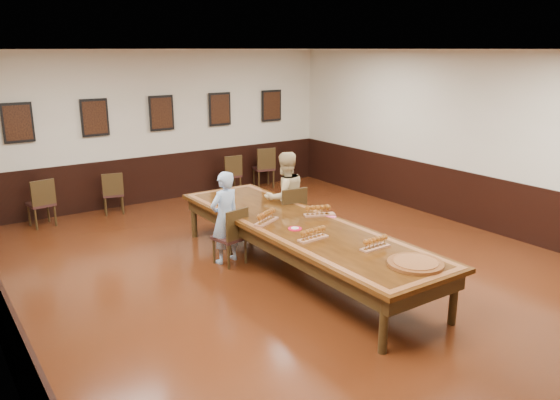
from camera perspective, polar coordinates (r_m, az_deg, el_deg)
floor at (r=8.20m, az=2.00°, el=-7.59°), size 8.00×10.00×0.02m
ceiling at (r=7.55m, az=2.23°, el=15.53°), size 8.00×10.00×0.02m
wall_back at (r=12.05m, az=-12.33°, el=7.48°), size 8.00×0.02×3.20m
wall_right at (r=10.57m, az=19.96°, el=5.83°), size 0.02×10.00×3.20m
chair_man at (r=8.39m, az=-5.31°, el=-3.72°), size 0.50×0.53×0.90m
chair_woman at (r=9.24m, az=0.84°, el=-1.54°), size 0.51×0.55×1.00m
spare_chair_a at (r=11.07m, az=-23.73°, el=-0.22°), size 0.49×0.52×0.91m
spare_chair_b at (r=11.45m, az=-17.08°, el=0.75°), size 0.49×0.52×0.85m
spare_chair_c at (r=12.55m, az=-5.22°, el=2.74°), size 0.47×0.50×0.90m
spare_chair_d at (r=13.09m, az=-1.73°, el=3.47°), size 0.55×0.59×0.97m
person_man at (r=8.38m, az=-5.78°, el=-1.83°), size 0.58×0.44×1.44m
person_woman at (r=9.25m, az=0.52°, el=0.29°), size 0.82×0.66×1.56m
pink_phone at (r=8.30m, az=5.33°, el=-1.74°), size 0.13×0.17×0.01m
wainscoting at (r=8.01m, az=2.03°, el=-4.23°), size 8.00×10.00×1.00m
conference_table at (r=7.98m, az=2.04°, el=-3.48°), size 1.40×5.00×0.76m
posters at (r=11.95m, az=-12.28°, el=8.87°), size 6.14×0.04×0.74m
flight_a at (r=7.97m, az=-1.44°, el=-1.81°), size 0.50×0.35×0.18m
flight_b at (r=8.31m, az=4.12°, el=-1.13°), size 0.49×0.31×0.18m
flight_c at (r=7.28m, az=3.49°, el=-3.59°), size 0.45×0.16×0.17m
flight_d at (r=7.05m, az=9.93°, el=-4.47°), size 0.44×0.15×0.16m
red_plate_grp at (r=7.69m, az=1.57°, el=-3.02°), size 0.20×0.20×0.03m
carved_platter at (r=6.63m, az=13.97°, el=-6.46°), size 0.83×0.83×0.05m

